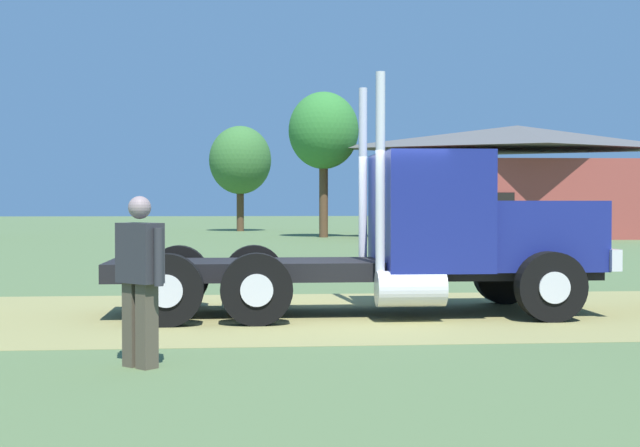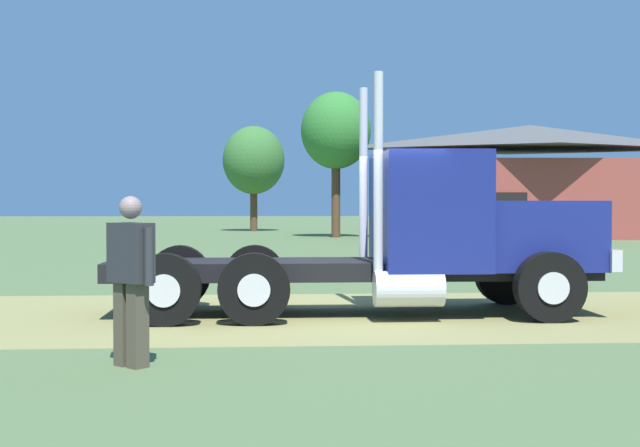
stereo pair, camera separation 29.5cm
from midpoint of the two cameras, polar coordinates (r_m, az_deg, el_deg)
The scene contains 7 objects.
ground_plane at distance 13.87m, azimuth 2.67°, elevation -5.84°, with size 200.00×200.00×0.00m, color #4F673D.
dirt_track at distance 13.87m, azimuth 2.67°, elevation -5.83°, with size 120.00×6.09×0.01m, color olive.
truck_foreground_white at distance 13.96m, azimuth 7.34°, elevation -0.92°, with size 7.64×2.69×3.63m.
visitor_standing_near at distance 9.55m, azimuth -11.18°, elevation -3.09°, with size 0.54×0.53×1.81m.
shed_building at distance 45.35m, azimuth 13.54°, elevation 2.52°, with size 14.02×7.44×5.58m.
tree_mid at distance 54.02m, azimuth -4.12°, elevation 4.05°, with size 3.75×3.75×6.37m.
tree_right at distance 44.32m, azimuth 1.22°, elevation 5.92°, with size 3.49×3.49×7.24m.
Camera 2 is at (-1.40, -13.68, 1.74)m, focal length 49.85 mm.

